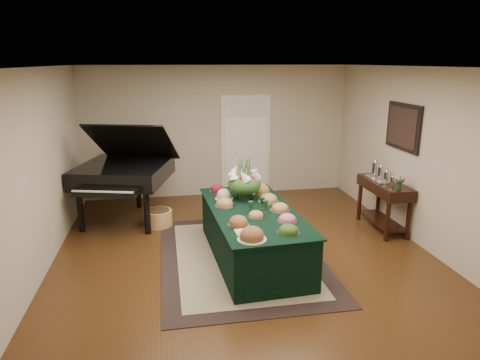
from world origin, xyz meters
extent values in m
plane|color=black|center=(0.00, 0.00, 0.00)|extent=(6.00, 6.00, 0.00)
cube|color=black|center=(-0.07, -0.14, 0.01)|extent=(2.30, 3.21, 0.01)
cube|color=#B9B08B|center=(-0.07, -0.14, 0.01)|extent=(1.84, 2.75, 0.01)
cube|color=white|center=(0.60, 2.98, 1.05)|extent=(1.05, 0.04, 2.10)
cube|color=white|center=(0.60, 2.96, 1.00)|extent=(0.90, 0.06, 2.00)
cube|color=black|center=(0.10, -0.19, 0.36)|extent=(1.24, 2.45, 0.72)
cube|color=black|center=(0.10, -0.19, 0.73)|extent=(1.30, 2.51, 0.02)
cylinder|color=silver|center=(0.46, -0.30, 0.75)|extent=(0.29, 0.29, 0.01)
ellipsoid|color=#AF8146|center=(0.46, -0.30, 0.79)|extent=(0.24, 0.24, 0.08)
cylinder|color=silver|center=(-0.28, 0.03, 0.75)|extent=(0.30, 0.30, 0.01)
ellipsoid|color=#AF8146|center=(-0.28, 0.03, 0.79)|extent=(0.24, 0.24, 0.09)
cylinder|color=beige|center=(-0.13, -1.22, 0.75)|extent=(0.35, 0.35, 0.01)
ellipsoid|color=brown|center=(-0.13, -1.22, 0.81)|extent=(0.29, 0.29, 0.11)
cylinder|color=silver|center=(0.45, -0.72, 0.75)|extent=(0.28, 0.28, 0.01)
ellipsoid|color=#D26980|center=(0.45, -0.72, 0.79)|extent=(0.23, 0.23, 0.07)
cylinder|color=silver|center=(0.40, 0.11, 0.75)|extent=(0.32, 0.32, 0.01)
ellipsoid|color=#AF8146|center=(0.40, 0.11, 0.80)|extent=(0.26, 0.26, 0.09)
cylinder|color=silver|center=(0.36, -1.10, 0.75)|extent=(0.29, 0.29, 0.01)
ellipsoid|color=#335A17|center=(0.36, -1.10, 0.79)|extent=(0.24, 0.24, 0.07)
cylinder|color=silver|center=(-0.29, 0.76, 0.75)|extent=(0.26, 0.26, 0.01)
ellipsoid|color=maroon|center=(-0.29, 0.76, 0.80)|extent=(0.21, 0.21, 0.09)
cylinder|color=silver|center=(0.39, 0.82, 0.75)|extent=(0.28, 0.28, 0.01)
ellipsoid|color=#AF8733|center=(0.39, 0.82, 0.79)|extent=(0.23, 0.23, 0.08)
cylinder|color=beige|center=(-0.24, 0.37, 0.75)|extent=(0.28, 0.28, 0.01)
ellipsoid|color=beige|center=(-0.24, 0.37, 0.81)|extent=(0.23, 0.23, 0.11)
cylinder|color=silver|center=(-0.21, -0.74, 0.75)|extent=(0.29, 0.29, 0.01)
ellipsoid|color=brown|center=(-0.21, -0.74, 0.80)|extent=(0.24, 0.24, 0.09)
cylinder|color=silver|center=(0.08, -0.50, 0.75)|extent=(0.24, 0.24, 0.01)
ellipsoid|color=#AF8146|center=(0.08, -0.50, 0.78)|extent=(0.20, 0.20, 0.06)
cylinder|color=silver|center=(0.39, 0.52, 0.75)|extent=(0.29, 0.29, 0.01)
ellipsoid|color=#AF8733|center=(0.39, 0.52, 0.81)|extent=(0.24, 0.24, 0.11)
cube|color=tan|center=(-0.13, -1.05, 0.75)|extent=(0.33, 0.33, 0.02)
ellipsoid|color=white|center=(-0.19, -1.01, 0.80)|extent=(0.14, 0.14, 0.08)
ellipsoid|color=white|center=(-0.05, -0.99, 0.79)|extent=(0.12, 0.12, 0.07)
cube|color=orange|center=(-0.07, -1.13, 0.78)|extent=(0.11, 0.10, 0.05)
cylinder|color=#14321B|center=(0.07, 0.32, 0.84)|extent=(0.20, 0.20, 0.20)
ellipsoid|color=#2F5421|center=(0.07, 0.32, 0.98)|extent=(0.51, 0.51, 0.33)
cylinder|color=black|center=(-2.53, 1.30, 0.36)|extent=(0.10, 0.10, 0.72)
cylinder|color=black|center=(-1.43, 1.00, 0.36)|extent=(0.10, 0.10, 0.72)
cylinder|color=black|center=(-1.64, 2.40, 0.36)|extent=(0.10, 0.10, 0.72)
cube|color=black|center=(-1.82, 1.75, 0.88)|extent=(1.80, 1.88, 0.31)
cube|color=black|center=(-2.05, 0.90, 0.77)|extent=(1.06, 0.48, 0.10)
cube|color=black|center=(-1.63, 1.86, 1.39)|extent=(1.64, 1.45, 0.80)
cylinder|color=#AA7D44|center=(-1.25, 1.32, 0.14)|extent=(0.46, 0.46, 0.29)
cylinder|color=black|center=(2.31, 0.02, 0.33)|extent=(0.07, 0.07, 0.66)
cylinder|color=black|center=(2.68, 0.02, 0.33)|extent=(0.07, 0.07, 0.66)
cylinder|color=black|center=(2.31, 1.02, 0.33)|extent=(0.07, 0.07, 0.66)
cylinder|color=black|center=(2.68, 1.02, 0.33)|extent=(0.07, 0.07, 0.66)
cube|color=black|center=(2.50, 0.52, 0.75)|extent=(0.45, 1.17, 0.18)
cube|color=black|center=(2.50, 0.52, 0.15)|extent=(0.38, 1.03, 0.03)
cube|color=silver|center=(2.50, 0.68, 0.84)|extent=(0.34, 0.58, 0.02)
cylinder|color=#14321B|center=(2.50, 0.10, 0.89)|extent=(0.08, 0.08, 0.11)
ellipsoid|color=pink|center=(2.50, 0.10, 1.00)|extent=(0.17, 0.17, 0.11)
cube|color=black|center=(2.72, 0.52, 1.75)|extent=(0.04, 0.95, 0.75)
cube|color=#46121D|center=(2.69, 0.52, 1.75)|extent=(0.01, 0.82, 0.62)
camera|label=1|loc=(-1.08, -5.79, 2.78)|focal=32.00mm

